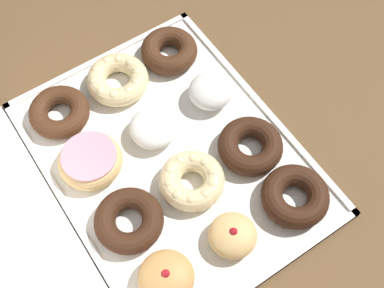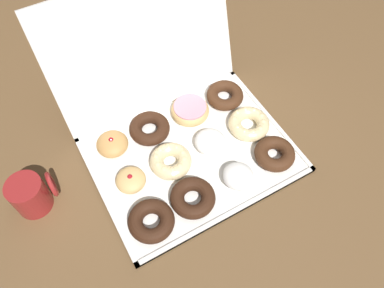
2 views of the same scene
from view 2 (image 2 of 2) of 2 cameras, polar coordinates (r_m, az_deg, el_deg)
The scene contains 16 objects.
ground_plane at distance 1.10m, azimuth 0.01°, elevation -1.85°, with size 3.00×3.00×0.00m, color brown.
donut_box at distance 1.10m, azimuth 0.01°, elevation -1.71°, with size 0.55×0.42×0.01m.
box_lid_open at distance 1.12m, azimuth -7.17°, elevation 13.89°, with size 0.55×0.39×0.01m, color white.
chocolate_cake_ring_donut_0 at distance 0.99m, azimuth -6.05°, elevation -11.26°, with size 0.12×0.12×0.04m.
chocolate_cake_ring_donut_1 at distance 1.01m, azimuth 0.11°, elevation -7.96°, with size 0.12×0.12×0.04m.
powdered_filled_donut_2 at distance 1.04m, azimuth 6.82°, elevation -4.73°, with size 0.08×0.08×0.05m.
chocolate_cake_ring_donut_3 at distance 1.10m, azimuth 12.14°, elevation -1.43°, with size 0.11×0.11×0.04m.
jelly_filled_donut_4 at distance 1.04m, azimuth -9.01°, elevation -5.38°, with size 0.08×0.08×0.05m.
cruller_donut_5 at distance 1.06m, azimuth -3.23°, elevation -2.42°, with size 0.12×0.12×0.04m.
powdered_filled_donut_6 at distance 1.09m, azimuth 2.85°, elevation 0.16°, with size 0.09×0.09×0.04m.
cruller_donut_7 at distance 1.14m, azimuth 8.35°, elevation 3.11°, with size 0.12×0.12×0.04m.
jelly_filled_donut_8 at distance 1.11m, azimuth -11.72°, elevation 0.00°, with size 0.09×0.09×0.05m.
chocolate_cake_ring_donut_9 at distance 1.13m, azimuth -6.30°, elevation 2.31°, with size 0.12×0.12×0.04m.
pink_frosted_donut_10 at distance 1.16m, azimuth -0.30°, elevation 5.04°, with size 0.12×0.12×0.04m.
chocolate_cake_ring_donut_11 at distance 1.20m, azimuth 4.89°, elevation 7.19°, with size 0.11×0.11×0.04m.
coffee_mug at distance 1.07m, azimuth -22.80°, elevation -6.89°, with size 0.11×0.09×0.10m.
Camera 2 is at (-0.28, -0.50, 0.94)m, focal length 36.01 mm.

